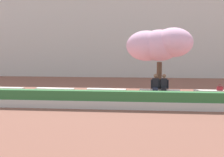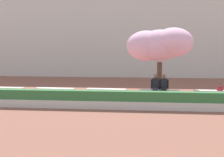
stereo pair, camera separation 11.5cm
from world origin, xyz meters
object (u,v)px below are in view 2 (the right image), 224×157
object	(u,v)px
stone_bench_near_east	(106,91)
person_seated_left	(155,85)
stone_bench_far_east	(215,93)
stone_bench_near_west	(5,90)
person_seated_right	(164,85)
handbag	(220,88)
stone_bench_center	(55,90)
stone_bench_east_end	(160,92)
cherry_tree_main	(159,45)

from	to	relation	value
stone_bench_near_east	person_seated_left	xyz separation A→B (m)	(2.66, -0.05, 0.39)
stone_bench_near_east	stone_bench_far_east	distance (m)	5.77
stone_bench_near_west	person_seated_right	bearing A→B (deg)	-0.34
handbag	stone_bench_near_west	bearing A→B (deg)	179.85
person_seated_left	handbag	distance (m)	3.37
handbag	person_seated_right	bearing A→B (deg)	-179.55
stone_bench_near_west	stone_bench_center	world-z (taller)	same
stone_bench_near_west	stone_bench_far_east	world-z (taller)	same
stone_bench_near_west	stone_bench_east_end	size ratio (longest dim) A/B	1.00
person_seated_left	stone_bench_far_east	bearing A→B (deg)	0.98
stone_bench_center	cherry_tree_main	size ratio (longest dim) A/B	0.57
person_seated_left	handbag	xyz separation A→B (m)	(3.36, 0.02, -0.12)
stone_bench_east_end	cherry_tree_main	distance (m)	3.00
cherry_tree_main	stone_bench_east_end	bearing A→B (deg)	-90.53
stone_bench_east_end	handbag	size ratio (longest dim) A/B	6.39
stone_bench_center	handbag	bearing A→B (deg)	-0.19
stone_bench_far_east	cherry_tree_main	size ratio (longest dim) A/B	0.57
stone_bench_near_east	stone_bench_east_end	size ratio (longest dim) A/B	1.00
person_seated_right	handbag	distance (m)	2.92
person_seated_right	stone_bench_center	bearing A→B (deg)	179.49
stone_bench_center	stone_bench_far_east	distance (m)	8.66
stone_bench_near_west	person_seated_right	xyz separation A→B (m)	(8.87, -0.05, 0.39)
stone_bench_east_end	person_seated_left	xyz separation A→B (m)	(-0.23, -0.05, 0.39)
stone_bench_center	stone_bench_near_west	bearing A→B (deg)	-180.00
stone_bench_near_east	stone_bench_far_east	size ratio (longest dim) A/B	1.00
stone_bench_near_east	stone_bench_east_end	distance (m)	2.89
stone_bench_east_end	stone_bench_far_east	bearing A→B (deg)	0.00
person_seated_left	stone_bench_east_end	bearing A→B (deg)	13.18
stone_bench_center	stone_bench_near_east	xyz separation A→B (m)	(2.89, -0.00, 0.00)
stone_bench_near_west	cherry_tree_main	bearing A→B (deg)	10.44
stone_bench_near_west	stone_bench_far_east	bearing A→B (deg)	0.00
stone_bench_center	cherry_tree_main	xyz separation A→B (m)	(5.79, 1.60, 2.54)
stone_bench_center	stone_bench_far_east	world-z (taller)	same
stone_bench_near_west	stone_bench_near_east	world-z (taller)	same
stone_bench_near_west	handbag	bearing A→B (deg)	-0.15
stone_bench_far_east	handbag	world-z (taller)	handbag
stone_bench_near_west	stone_bench_far_east	size ratio (longest dim) A/B	1.00
stone_bench_east_end	stone_bench_center	bearing A→B (deg)	180.00
stone_bench_east_end	person_seated_left	world-z (taller)	person_seated_left
stone_bench_near_west	stone_bench_near_east	xyz separation A→B (m)	(5.77, -0.00, 0.00)
person_seated_left	cherry_tree_main	bearing A→B (deg)	81.63
stone_bench_near_east	stone_bench_near_west	bearing A→B (deg)	180.00
stone_bench_far_east	person_seated_right	xyz separation A→B (m)	(-2.67, -0.05, 0.39)
stone_bench_near_west	person_seated_right	distance (m)	8.88
stone_bench_far_east	handbag	xyz separation A→B (m)	(0.25, -0.03, 0.27)
cherry_tree_main	stone_bench_center	bearing A→B (deg)	-164.56
person_seated_left	person_seated_right	xyz separation A→B (m)	(0.44, 0.00, 0.00)
stone_bench_east_end	handbag	distance (m)	3.15
stone_bench_center	person_seated_right	world-z (taller)	person_seated_right
stone_bench_east_end	handbag	bearing A→B (deg)	-0.55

